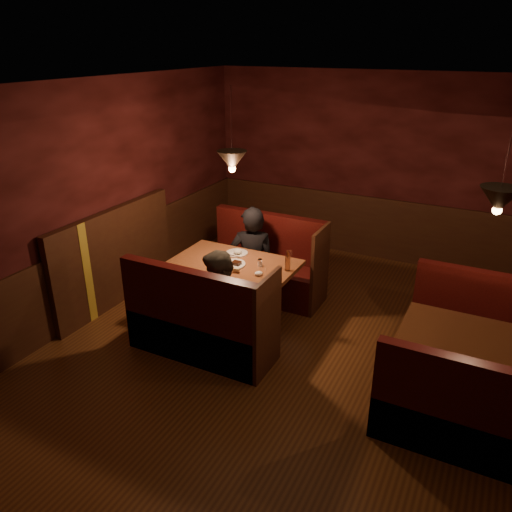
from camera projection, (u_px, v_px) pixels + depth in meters
The scene contains 9 objects.
room at pixel (288, 280), 5.05m from camera, with size 6.02×7.02×2.92m.
main_table at pixel (236, 276), 6.12m from camera, with size 1.51×0.91×1.05m.
main_bench_far at pixel (267, 270), 6.91m from camera, with size 1.66×0.59×1.13m.
main_bench_near at pixel (199, 328), 5.51m from camera, with size 1.66×0.59×1.13m.
second_table at pixel (469, 352), 4.79m from camera, with size 1.28×0.82×0.72m.
second_bench_far at pixel (475, 333), 5.48m from camera, with size 1.41×0.53×1.01m.
second_bench_near at pixel (459, 420), 4.23m from camera, with size 1.41×0.53×1.01m.
diner_a at pixel (252, 243), 6.54m from camera, with size 0.61×0.40×1.69m, color black.
diner_b at pixel (220, 288), 5.50m from camera, with size 0.74×0.58×1.53m, color #343128.
Camera 1 is at (1.48, -4.15, 3.28)m, focal length 35.00 mm.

